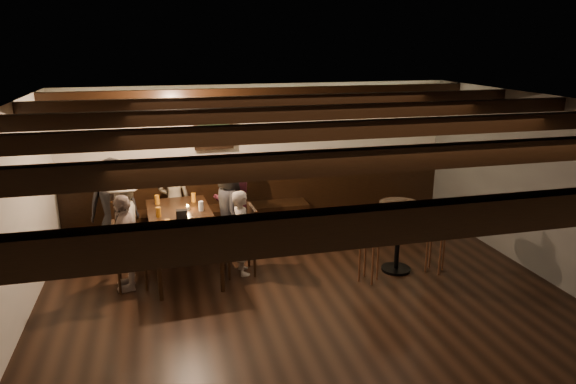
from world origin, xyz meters
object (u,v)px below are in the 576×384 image
object	(u,v)px
chair_right_near	(228,232)
person_bench_right	(233,199)
person_left_far	(126,242)
high_top_table	(399,227)
chair_left_far	(131,268)
bar_stool_left	(369,255)
chair_right_far	(241,253)
person_bench_centre	(175,201)
bar_stool_right	(436,246)
person_bench_left	(114,205)
person_right_near	(229,208)
person_right_far	(242,232)
chair_left_near	(129,241)
person_left_near	(125,220)
dining_table	(182,221)

from	to	relation	value
chair_right_near	person_bench_right	bearing A→B (deg)	-22.02
person_left_far	high_top_table	world-z (taller)	person_left_far
chair_left_far	bar_stool_left	size ratio (longest dim) A/B	0.88
person_left_far	chair_right_far	bearing A→B (deg)	90.00
person_bench_right	chair_right_far	bearing A→B (deg)	82.40
person_bench_centre	bar_stool_right	bearing A→B (deg)	145.62
chair_left_far	person_bench_centre	bearing A→B (deg)	154.41
chair_right_far	bar_stool_right	distance (m)	2.67
person_bench_left	person_right_near	distance (m)	1.71
person_right_far	bar_stool_left	size ratio (longest dim) A/B	1.18
chair_left_near	person_bench_left	xyz separation A→B (m)	(-0.20, 0.44, 0.42)
person_bench_right	person_left_near	xyz separation A→B (m)	(-1.62, -0.54, -0.02)
person_left_far	person_bench_centre	bearing A→B (deg)	153.43
chair_right_far	person_bench_centre	bearing A→B (deg)	25.63
person_left_near	chair_left_near	bearing A→B (deg)	90.00
chair_right_near	person_bench_centre	distance (m)	1.02
high_top_table	bar_stool_left	bearing A→B (deg)	-157.60
bar_stool_left	bar_stool_right	xyz separation A→B (m)	(1.00, 0.05, 0.00)
dining_table	person_left_near	size ratio (longest dim) A/B	1.60
person_right_far	chair_left_far	bearing A→B (deg)	90.00
chair_left_near	chair_right_far	world-z (taller)	chair_left_near
person_left_far	person_bench_left	bearing A→B (deg)	-173.66
person_bench_right	person_left_far	distance (m)	2.13
person_left_far	high_top_table	size ratio (longest dim) A/B	1.28
chair_right_near	person_bench_centre	world-z (taller)	person_bench_centre
person_left_far	person_right_near	bearing A→B (deg)	120.96
person_bench_left	person_left_far	world-z (taller)	person_bench_left
person_left_far	person_right_near	world-z (taller)	person_right_near
chair_right_far	person_right_near	xyz separation A→B (m)	(-0.02, 0.90, 0.37)
chair_left_far	chair_right_near	bearing A→B (deg)	122.07
chair_left_near	bar_stool_right	bearing A→B (deg)	67.64
person_bench_centre	person_bench_right	size ratio (longest dim) A/B	1.02
person_left_far	bar_stool_left	xyz separation A→B (m)	(3.07, -0.58, -0.26)
person_left_near	chair_right_near	bearing A→B (deg)	90.00
person_right_near	bar_stool_right	size ratio (longest dim) A/B	1.32
bar_stool_left	chair_left_far	bearing A→B (deg)	142.17
person_bench_centre	dining_table	bearing A→B (deg)	90.00
person_right_far	person_left_far	bearing A→B (deg)	90.00
person_bench_right	person_right_near	world-z (taller)	person_right_near
chair_left_near	person_left_far	xyz separation A→B (m)	(0.02, -0.90, 0.33)
chair_right_near	person_right_far	distance (m)	0.96
person_bench_centre	person_left_near	xyz separation A→B (m)	(-0.72, -0.64, -0.03)
person_bench_centre	person_left_far	size ratio (longest dim) A/B	1.05
person_bench_centre	person_right_near	distance (m)	0.96
person_bench_centre	person_right_near	size ratio (longest dim) A/B	1.00
person_bench_left	chair_right_near	bearing A→B (deg)	164.46
person_bench_right	bar_stool_right	xyz separation A→B (m)	(2.50, -1.96, -0.28)
chair_right_far	person_bench_centre	xyz separation A→B (m)	(-0.80, 1.46, 0.37)
chair_left_near	chair_left_far	distance (m)	0.90
dining_table	person_bench_left	xyz separation A→B (m)	(-0.95, 0.85, 0.04)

